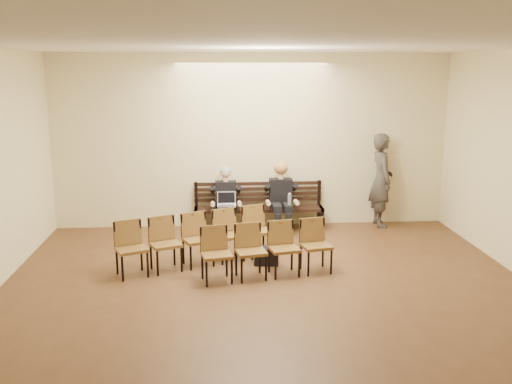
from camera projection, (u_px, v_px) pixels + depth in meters
ground at (278, 334)px, 7.04m from camera, size 10.00×10.00×0.00m
room_walls at (273, 123)px, 7.25m from camera, size 8.02×10.01×3.51m
bench at (259, 218)px, 11.53m from camera, size 2.60×0.90×0.45m
seated_man at (226, 201)px, 11.27m from camera, size 0.52×0.72×1.26m
seated_woman at (281, 199)px, 11.35m from camera, size 0.56×0.77×1.30m
laptop at (227, 206)px, 11.07m from camera, size 0.37×0.29×0.26m
water_bottle at (289, 206)px, 11.13m from camera, size 0.08×0.08×0.24m
bag at (267, 256)px, 9.51m from camera, size 0.43×0.32×0.29m
passerby at (382, 173)px, 11.61m from camera, size 0.55×0.82×2.21m
chair_row_front at (198, 240)px, 9.40m from camera, size 2.65×1.46×0.87m
chair_row_back at (268, 250)px, 8.89m from camera, size 2.12×0.87×0.85m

